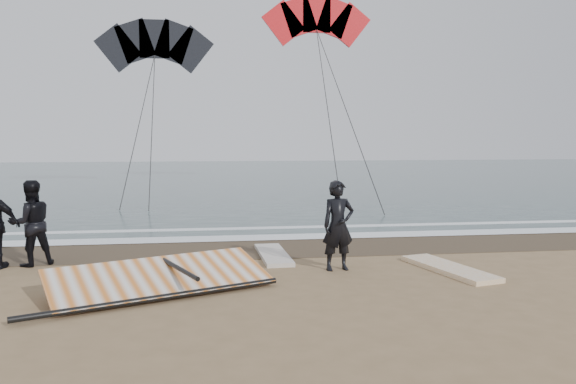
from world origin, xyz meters
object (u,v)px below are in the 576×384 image
Objects in this scene: man_main at (338,226)px; board_white at (449,268)px; board_cream at (273,255)px; sail_rig at (158,280)px.

man_main is 2.56m from board_white.
board_white reaches higher than board_cream.
man_main is 0.82× the size of board_cream.
sail_rig is at bearing 172.71° from board_white.
man_main is 2.17m from board_cream.
board_white is 1.08× the size of board_cream.
board_cream is at bearing 120.67° from man_main.
board_white is at bearing -18.33° from man_main.
man_main is at bearing 155.91° from board_white.
sail_rig is (-6.06, -0.72, 0.14)m from board_white.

